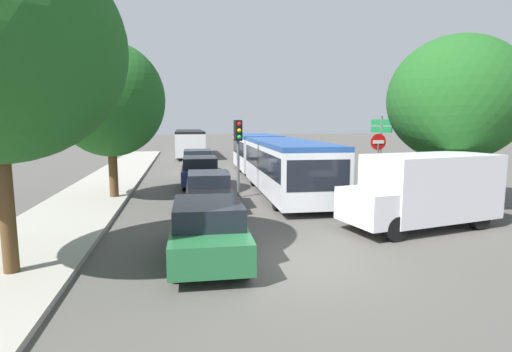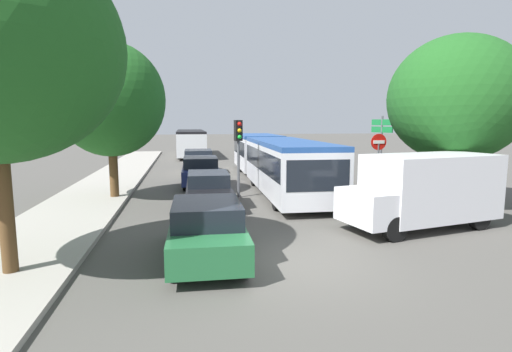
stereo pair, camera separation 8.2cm
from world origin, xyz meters
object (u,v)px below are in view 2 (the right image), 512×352
object	(u,v)px
queued_car_black	(208,189)
white_van	(425,189)
tree_left_mid	(110,102)
direction_sign_post	(381,138)
city_bus_rear	(191,141)
queued_car_navy	(201,171)
articulated_bus	(272,157)
queued_car_green	(207,229)
no_entry_sign	(378,156)
traffic_light	(238,141)
tree_right_near	(456,99)
queued_car_white	(198,161)

from	to	relation	value
queued_car_black	white_van	world-z (taller)	white_van
queued_car_black	tree_left_mid	distance (m)	5.61
queued_car_black	direction_sign_post	distance (m)	8.80
city_bus_rear	queued_car_navy	world-z (taller)	city_bus_rear
queued_car_navy	direction_sign_post	xyz separation A→B (m)	(8.42, -3.21, 1.78)
articulated_bus	queued_car_green	bearing A→B (deg)	-18.24
queued_car_navy	white_van	size ratio (longest dim) A/B	0.83
articulated_bus	city_bus_rear	xyz separation A→B (m)	(-4.02, 18.84, 0.01)
no_entry_sign	direction_sign_post	world-z (taller)	direction_sign_post
articulated_bus	no_entry_sign	bearing A→B (deg)	36.29
queued_car_black	no_entry_sign	world-z (taller)	no_entry_sign
city_bus_rear	queued_car_navy	bearing A→B (deg)	-179.33
tree_left_mid	traffic_light	bearing A→B (deg)	-4.13
queued_car_green	city_bus_rear	bearing A→B (deg)	1.17
white_van	no_entry_sign	distance (m)	4.84
queued_car_black	tree_right_near	bearing A→B (deg)	-99.49
traffic_light	no_entry_sign	world-z (taller)	traffic_light
no_entry_sign	queued_car_navy	bearing A→B (deg)	-123.80
queued_car_navy	tree_left_mid	size ratio (longest dim) A/B	0.67
queued_car_white	traffic_light	distance (m)	9.17
queued_car_white	direction_sign_post	world-z (taller)	direction_sign_post
no_entry_sign	tree_right_near	distance (m)	3.72
city_bus_rear	white_van	bearing A→B (deg)	-166.62
articulated_bus	queued_car_white	size ratio (longest dim) A/B	3.78
direction_sign_post	tree_left_mid	bearing A→B (deg)	-14.27
city_bus_rear	direction_sign_post	distance (m)	23.84
queued_car_white	traffic_light	bearing A→B (deg)	-169.36
queued_car_black	tree_left_mid	xyz separation A→B (m)	(-3.89, 2.14, 3.42)
articulated_bus	queued_car_navy	size ratio (longest dim) A/B	3.80
city_bus_rear	queued_car_green	xyz separation A→B (m)	(-0.16, -30.34, -0.71)
white_van	queued_car_navy	bearing A→B (deg)	-67.68
articulated_bus	queued_car_white	world-z (taller)	articulated_bus
queued_car_green	tree_left_mid	xyz separation A→B (m)	(-3.49, 8.14, 3.40)
city_bus_rear	queued_car_green	size ratio (longest dim) A/B	2.78
queued_car_green	queued_car_navy	size ratio (longest dim) A/B	0.94
queued_car_green	queued_car_black	bearing A→B (deg)	-2.37
queued_car_black	queued_car_navy	bearing A→B (deg)	2.37
queued_car_navy	tree_left_mid	world-z (taller)	tree_left_mid
articulated_bus	queued_car_black	size ratio (longest dim) A/B	4.19
no_entry_sign	tree_left_mid	bearing A→B (deg)	-98.92
tree_left_mid	queued_car_navy	bearing A→B (deg)	39.94
articulated_bus	traffic_light	distance (m)	4.54
queued_car_green	queued_car_navy	bearing A→B (deg)	-0.14
queued_car_green	queued_car_white	world-z (taller)	queued_car_white
traffic_light	tree_right_near	distance (m)	8.76
queued_car_navy	direction_sign_post	bearing A→B (deg)	-109.39
articulated_bus	tree_left_mid	xyz separation A→B (m)	(-7.67, -3.36, 2.69)
articulated_bus	city_bus_rear	bearing A→B (deg)	-166.22
queued_car_white	traffic_light	world-z (taller)	traffic_light
queued_car_navy	traffic_light	world-z (taller)	traffic_light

